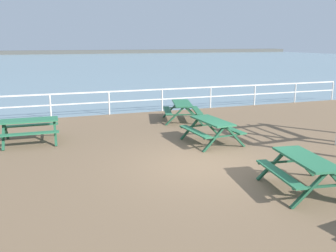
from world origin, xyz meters
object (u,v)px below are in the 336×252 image
Objects in this scene: picnic_table_mid_centre at (212,126)px; picnic_table_far_left at (182,107)px; picnic_table_near_left at (305,166)px; picnic_table_seaward at (30,125)px.

picnic_table_mid_centre is 0.90× the size of picnic_table_far_left.
picnic_table_mid_centre is 3.51m from picnic_table_far_left.
picnic_table_mid_centre is at bearing 11.16° from picnic_table_near_left.
picnic_table_near_left is at bearing -165.75° from picnic_table_far_left.
picnic_table_mid_centre is at bearing -18.76° from picnic_table_seaward.
picnic_table_near_left is 7.70m from picnic_table_far_left.
picnic_table_far_left is at bearing 7.27° from picnic_table_near_left.
picnic_table_near_left and picnic_table_seaward have the same top height.
picnic_table_far_left is (0.32, 3.50, 0.00)m from picnic_table_mid_centre.
picnic_table_near_left and picnic_table_mid_centre have the same top height.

